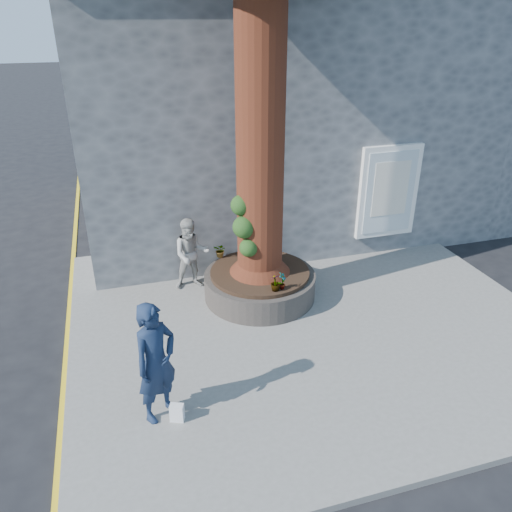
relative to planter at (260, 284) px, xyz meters
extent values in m
plane|color=black|center=(-0.80, -2.00, -0.41)|extent=(120.00, 120.00, 0.00)
cube|color=slate|center=(0.70, -1.00, -0.35)|extent=(9.00, 8.00, 0.12)
cube|color=yellow|center=(-3.85, -1.00, -0.41)|extent=(0.10, 30.00, 0.01)
cube|color=#525457|center=(1.70, 5.20, 2.59)|extent=(10.00, 8.00, 6.00)
cube|color=white|center=(3.50, 1.14, 1.29)|extent=(1.50, 0.12, 2.20)
cube|color=silver|center=(3.50, 1.08, 1.29)|extent=(1.25, 0.04, 1.95)
cube|color=silver|center=(3.50, 1.06, 1.39)|extent=(0.90, 0.02, 1.30)
cube|color=#525457|center=(9.70, 5.20, 2.59)|extent=(6.00, 8.00, 6.00)
cylinder|color=black|center=(0.00, 0.00, -0.03)|extent=(2.30, 2.30, 0.52)
cylinder|color=black|center=(0.00, 0.00, 0.27)|extent=(2.04, 2.04, 0.08)
cylinder|color=#452311|center=(0.00, 0.00, 4.06)|extent=(0.90, 0.90, 7.50)
cone|color=#452311|center=(0.00, 0.00, 0.66)|extent=(1.24, 1.24, 0.70)
sphere|color=#1D3A13|center=(-0.38, -0.20, 1.41)|extent=(0.44, 0.44, 0.44)
sphere|color=#1D3A13|center=(-0.32, -0.30, 1.01)|extent=(0.36, 0.36, 0.36)
sphere|color=#1D3A13|center=(-0.40, -0.08, 1.81)|extent=(0.40, 0.40, 0.40)
imported|color=#16243E|center=(-2.40, -2.85, 0.65)|extent=(0.83, 0.77, 1.89)
imported|color=#A8A7A1|center=(-1.27, 0.79, 0.49)|extent=(0.79, 0.63, 1.57)
cube|color=white|center=(-2.19, -3.05, -0.15)|extent=(0.23, 0.19, 0.28)
imported|color=gray|center=(0.19, -0.85, 0.49)|extent=(0.22, 0.23, 0.36)
imported|color=gray|center=(-0.12, 0.85, 0.51)|extent=(0.30, 0.30, 0.40)
imported|color=gray|center=(0.05, -0.85, 0.48)|extent=(0.24, 0.24, 0.34)
imported|color=gray|center=(-0.63, 0.85, 0.46)|extent=(0.37, 0.37, 0.31)
camera|label=1|loc=(-2.65, -8.65, 5.12)|focal=35.00mm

